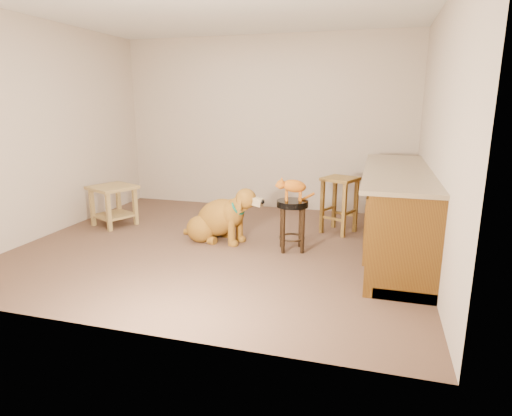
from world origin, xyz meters
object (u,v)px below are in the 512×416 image
(golden_retriever, at_px, (219,219))
(tabby_kitten, at_px, (292,187))
(padded_stool, at_px, (292,215))
(wood_stool, at_px, (339,204))
(side_table, at_px, (113,200))

(golden_retriever, relative_size, tabby_kitten, 2.67)
(padded_stool, xyz_separation_m, wood_stool, (0.44, 0.83, -0.04))
(padded_stool, xyz_separation_m, golden_retriever, (-0.91, 0.09, -0.14))
(wood_stool, relative_size, side_table, 1.04)
(side_table, bearing_deg, golden_retriever, -8.32)
(side_table, xyz_separation_m, tabby_kitten, (2.50, -0.33, 0.37))
(side_table, height_order, tabby_kitten, tabby_kitten)
(padded_stool, distance_m, side_table, 2.54)
(wood_stool, bearing_deg, padded_stool, -118.06)
(padded_stool, relative_size, tabby_kitten, 1.38)
(wood_stool, height_order, golden_retriever, wood_stool)
(padded_stool, bearing_deg, golden_retriever, 174.29)
(golden_retriever, height_order, tabby_kitten, tabby_kitten)
(golden_retriever, bearing_deg, side_table, -176.61)
(golden_retriever, xyz_separation_m, tabby_kitten, (0.89, -0.09, 0.46))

